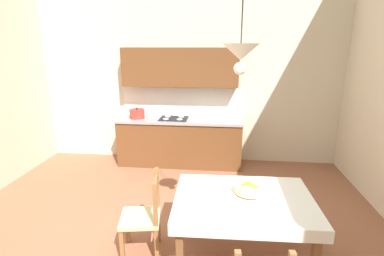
{
  "coord_description": "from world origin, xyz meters",
  "views": [
    {
      "loc": [
        0.66,
        -2.7,
        2.24
      ],
      "look_at": [
        0.24,
        1.28,
        1.1
      ],
      "focal_mm": 27.25,
      "sensor_mm": 36.0,
      "label": 1
    }
  ],
  "objects_px": {
    "dining_chair_tv_side": "(144,217)",
    "kitchen_cabinetry": "(180,121)",
    "dining_table": "(243,208)",
    "fruit_bowl": "(249,189)",
    "pendant_lamp": "(241,53)"
  },
  "relations": [
    {
      "from": "dining_table",
      "to": "pendant_lamp",
      "type": "bearing_deg",
      "value": -141.47
    },
    {
      "from": "pendant_lamp",
      "to": "dining_chair_tv_side",
      "type": "bearing_deg",
      "value": 173.57
    },
    {
      "from": "fruit_bowl",
      "to": "pendant_lamp",
      "type": "height_order",
      "value": "pendant_lamp"
    },
    {
      "from": "dining_chair_tv_side",
      "to": "fruit_bowl",
      "type": "bearing_deg",
      "value": 2.78
    },
    {
      "from": "dining_chair_tv_side",
      "to": "fruit_bowl",
      "type": "xyz_separation_m",
      "value": [
        1.11,
        0.05,
        0.37
      ]
    },
    {
      "from": "fruit_bowl",
      "to": "kitchen_cabinetry",
      "type": "bearing_deg",
      "value": 113.36
    },
    {
      "from": "kitchen_cabinetry",
      "to": "dining_table",
      "type": "distance_m",
      "value": 2.83
    },
    {
      "from": "fruit_bowl",
      "to": "dining_table",
      "type": "bearing_deg",
      "value": -124.53
    },
    {
      "from": "kitchen_cabinetry",
      "to": "dining_chair_tv_side",
      "type": "bearing_deg",
      "value": -90.28
    },
    {
      "from": "dining_table",
      "to": "kitchen_cabinetry",
      "type": "bearing_deg",
      "value": 111.67
    },
    {
      "from": "dining_chair_tv_side",
      "to": "kitchen_cabinetry",
      "type": "bearing_deg",
      "value": 89.72
    },
    {
      "from": "dining_table",
      "to": "dining_chair_tv_side",
      "type": "bearing_deg",
      "value": 178.55
    },
    {
      "from": "fruit_bowl",
      "to": "pendant_lamp",
      "type": "bearing_deg",
      "value": -134.2
    },
    {
      "from": "kitchen_cabinetry",
      "to": "pendant_lamp",
      "type": "relative_size",
      "value": 2.93
    },
    {
      "from": "dining_table",
      "to": "dining_chair_tv_side",
      "type": "relative_size",
      "value": 1.54
    }
  ]
}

